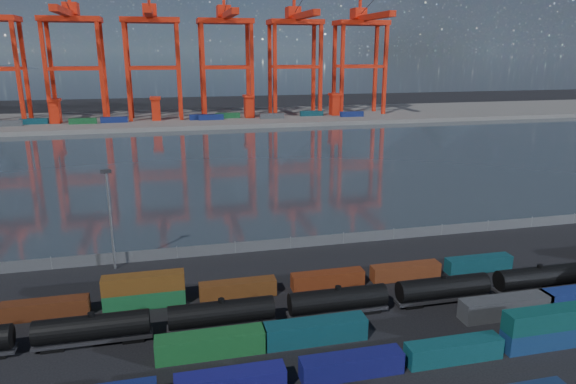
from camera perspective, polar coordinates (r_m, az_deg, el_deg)
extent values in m
plane|color=black|center=(68.70, 5.97, -14.68)|extent=(700.00, 700.00, 0.00)
plane|color=#273139|center=(165.79, -5.99, 3.39)|extent=(700.00, 700.00, 0.00)
cube|color=#514F4C|center=(268.76, -8.96, 8.11)|extent=(700.00, 70.00, 2.00)
cone|color=#1E2630|center=(1775.12, 7.68, 20.33)|extent=(960.00, 960.00, 380.00)
cone|color=#1E2630|center=(1922.74, 17.95, 18.17)|extent=(840.00, 840.00, 300.00)
cube|color=navy|center=(56.87, -6.38, -20.30)|extent=(11.49, 2.34, 2.49)
cube|color=#111358|center=(59.47, 7.09, -18.55)|extent=(11.49, 2.34, 2.49)
cube|color=#0E4349|center=(64.30, 17.92, -16.41)|extent=(11.49, 2.34, 2.49)
cube|color=navy|center=(71.01, 26.81, -14.19)|extent=(11.49, 2.34, 2.49)
cube|color=#0C413F|center=(69.88, 27.06, -12.40)|extent=(11.49, 2.34, 2.49)
cube|color=#175725|center=(62.91, -8.55, -16.38)|extent=(12.78, 2.60, 2.77)
cube|color=#0D3B45|center=(64.83, 3.03, -15.17)|extent=(12.78, 2.60, 2.77)
cube|color=#393B3D|center=(75.83, 23.01, -11.68)|extent=(12.78, 2.60, 2.77)
cube|color=#4C220F|center=(77.13, -25.36, -11.65)|extent=(11.06, 2.25, 2.40)
cube|color=#17562B|center=(75.30, -15.63, -11.32)|extent=(11.06, 2.25, 2.40)
cube|color=brown|center=(74.27, -15.76, -9.67)|extent=(11.06, 2.25, 2.40)
cube|color=#572E11|center=(75.65, -5.59, -10.66)|extent=(11.06, 2.25, 2.40)
cube|color=#63250E|center=(78.35, 4.44, -9.67)|extent=(11.06, 2.25, 2.40)
cube|color=#632C13|center=(82.81, 12.91, -8.60)|extent=(11.06, 2.25, 2.40)
cube|color=#0D3C45|center=(88.95, 20.41, -7.49)|extent=(11.06, 2.25, 2.40)
cylinder|color=black|center=(67.84, -20.90, -13.84)|extent=(13.30, 2.97, 2.97)
cylinder|color=black|center=(67.09, -21.04, -12.61)|extent=(0.82, 0.82, 0.51)
cube|color=black|center=(68.63, -20.77, -15.04)|extent=(13.82, 2.05, 0.41)
cube|color=black|center=(69.66, -24.62, -15.38)|extent=(2.56, 1.84, 0.61)
cube|color=black|center=(68.30, -16.77, -15.21)|extent=(2.56, 1.84, 0.61)
cylinder|color=black|center=(67.28, -7.38, -13.12)|extent=(13.30, 2.97, 2.97)
cylinder|color=black|center=(66.52, -7.43, -11.88)|extent=(0.82, 0.82, 0.51)
cube|color=black|center=(68.07, -7.33, -14.33)|extent=(13.82, 2.05, 0.41)
cube|color=black|center=(68.08, -11.31, -14.92)|extent=(2.56, 1.84, 0.61)
cube|color=black|center=(68.79, -3.38, -14.28)|extent=(2.56, 1.84, 0.61)
cylinder|color=black|center=(70.22, 5.57, -11.77)|extent=(13.30, 2.97, 2.97)
cylinder|color=black|center=(69.49, 5.60, -10.57)|extent=(0.82, 0.82, 0.51)
cube|color=black|center=(70.98, 5.53, -12.95)|extent=(13.82, 2.05, 0.41)
cube|color=black|center=(69.97, 1.84, -13.71)|extent=(2.56, 1.84, 0.61)
cube|color=black|center=(72.66, 9.05, -12.74)|extent=(2.56, 1.84, 0.61)
cylinder|color=black|center=(76.26, 16.84, -10.10)|extent=(13.30, 2.97, 2.97)
cylinder|color=black|center=(75.59, 16.94, -8.98)|extent=(0.82, 0.82, 0.51)
cube|color=black|center=(76.96, 16.74, -11.20)|extent=(13.82, 2.05, 0.41)
cube|color=black|center=(75.09, 13.60, -12.02)|extent=(2.56, 1.84, 0.61)
cube|color=black|center=(79.42, 19.66, -10.94)|extent=(2.56, 1.84, 0.61)
cylinder|color=black|center=(84.74, 26.07, -8.43)|extent=(13.30, 2.97, 2.97)
cylinder|color=black|center=(84.14, 26.20, -7.41)|extent=(0.82, 0.82, 0.51)
cube|color=black|center=(85.38, 25.94, -9.44)|extent=(13.82, 2.05, 0.41)
cube|color=black|center=(82.83, 23.38, -10.21)|extent=(2.56, 1.84, 0.61)
cube|color=black|center=(88.40, 28.26, -9.19)|extent=(2.56, 1.84, 0.61)
cube|color=#595B5E|center=(92.56, 0.29, -5.70)|extent=(160.00, 0.06, 2.00)
cylinder|color=slate|center=(92.38, -24.81, -7.18)|extent=(0.12, 0.12, 2.20)
cylinder|color=slate|center=(90.78, -18.59, -6.92)|extent=(0.12, 0.12, 2.20)
cylinder|color=slate|center=(90.26, -12.23, -6.57)|extent=(0.12, 0.12, 2.20)
cylinder|color=slate|center=(90.85, -5.89, -6.14)|extent=(0.12, 0.12, 2.20)
cylinder|color=slate|center=(92.52, 0.29, -5.64)|extent=(0.12, 0.12, 2.20)
cylinder|color=slate|center=(95.22, 6.17, -5.11)|extent=(0.12, 0.12, 2.20)
cylinder|color=slate|center=(98.86, 11.66, -4.57)|extent=(0.12, 0.12, 2.20)
cylinder|color=slate|center=(103.35, 16.72, -4.03)|extent=(0.12, 0.12, 2.20)
cylinder|color=slate|center=(108.57, 21.31, -3.51)|extent=(0.12, 0.12, 2.20)
cylinder|color=slate|center=(114.43, 25.46, -3.02)|extent=(0.12, 0.12, 2.20)
cylinder|color=slate|center=(120.83, 29.18, -2.57)|extent=(0.12, 0.12, 2.20)
cylinder|color=slate|center=(86.59, -19.09, -3.18)|extent=(0.36, 0.36, 16.00)
cube|color=black|center=(84.43, -19.58, 2.17)|extent=(1.60, 0.40, 0.60)
cube|color=red|center=(262.35, -27.77, 11.46)|extent=(1.71, 1.71, 48.12)
cube|color=red|center=(274.82, -27.14, 11.64)|extent=(1.71, 1.71, 48.12)
cube|color=red|center=(259.84, -25.28, 11.73)|extent=(1.71, 1.71, 48.12)
cube|color=red|center=(272.42, -24.75, 11.89)|extent=(1.71, 1.71, 48.12)
cube|color=red|center=(256.23, -20.03, 12.22)|extent=(1.71, 1.71, 48.12)
cube|color=red|center=(268.97, -19.73, 12.36)|extent=(1.71, 1.71, 48.12)
cube|color=red|center=(257.69, -22.73, 12.52)|extent=(23.53, 1.50, 1.50)
cube|color=red|center=(270.37, -22.31, 12.64)|extent=(23.53, 1.50, 1.50)
cube|color=red|center=(264.27, -23.02, 17.26)|extent=(26.73, 14.97, 2.35)
cube|color=red|center=(251.73, -23.55, 17.84)|extent=(3.21, 51.33, 2.67)
cube|color=red|center=(268.78, -22.98, 18.24)|extent=(6.42, 8.55, 5.35)
cube|color=red|center=(255.23, -17.41, 12.43)|extent=(1.71, 1.71, 48.12)
cube|color=red|center=(268.03, -17.24, 12.56)|extent=(1.71, 1.71, 48.12)
cube|color=red|center=(254.80, -12.01, 12.79)|extent=(1.71, 1.71, 48.12)
cube|color=red|center=(267.62, -12.09, 12.89)|extent=(1.71, 1.71, 48.12)
cube|color=red|center=(254.66, -14.75, 13.16)|extent=(23.53, 1.50, 1.50)
cube|color=red|center=(267.48, -14.71, 13.25)|extent=(23.53, 1.50, 1.50)
cube|color=red|center=(261.31, -15.07, 17.95)|extent=(26.73, 14.97, 2.35)
cube|color=red|center=(248.63, -15.17, 18.59)|extent=(3.21, 51.33, 2.67)
cube|color=red|center=(265.88, -15.12, 18.94)|extent=(6.42, 8.55, 5.35)
cube|color=red|center=(255.38, -9.37, 12.92)|extent=(1.71, 1.71, 48.12)
cube|color=red|center=(268.17, -9.58, 13.02)|extent=(1.71, 1.71, 48.12)
cube|color=red|center=(258.15, -4.02, 13.11)|extent=(1.71, 1.71, 48.12)
cube|color=red|center=(270.81, -4.48, 13.21)|extent=(1.71, 1.71, 48.12)
cube|color=red|center=(256.41, -6.70, 13.57)|extent=(23.53, 1.50, 1.50)
cube|color=red|center=(269.15, -7.04, 13.64)|extent=(23.53, 1.50, 1.50)
cube|color=red|center=(263.02, -7.03, 18.32)|extent=(26.73, 14.97, 2.35)
cube|color=red|center=(250.43, -6.69, 18.97)|extent=(3.21, 51.33, 2.67)
cube|color=red|center=(267.56, -7.18, 19.30)|extent=(6.42, 8.55, 5.35)
cube|color=red|center=(260.27, -1.46, 13.16)|extent=(1.71, 1.71, 48.12)
cube|color=red|center=(272.83, -2.03, 13.26)|extent=(1.71, 1.71, 48.12)
cube|color=red|center=(266.11, 3.63, 13.18)|extent=(1.71, 1.71, 48.12)
cube|color=red|center=(278.41, 2.85, 13.29)|extent=(1.71, 1.71, 48.12)
cube|color=red|center=(262.86, 1.12, 13.71)|extent=(23.53, 1.50, 1.50)
cube|color=red|center=(275.30, 0.43, 13.79)|extent=(23.53, 1.50, 1.50)
cube|color=red|center=(269.31, 0.78, 18.36)|extent=(26.73, 14.97, 2.35)
cube|color=red|center=(257.02, 1.52, 18.97)|extent=(3.21, 51.33, 2.67)
cube|color=red|center=(273.74, 0.56, 19.32)|extent=(6.42, 8.55, 5.35)
cube|color=red|center=(269.66, 6.03, 13.16)|extent=(1.71, 1.71, 48.12)
cube|color=red|center=(281.80, 5.15, 13.28)|extent=(1.71, 1.71, 48.12)
cube|color=red|center=(278.27, 10.73, 13.05)|extent=(1.71, 1.71, 48.12)
cube|color=red|center=(290.06, 9.69, 13.18)|extent=(1.71, 1.71, 48.12)
cube|color=red|center=(273.67, 8.44, 13.62)|extent=(23.53, 1.50, 1.50)
cube|color=red|center=(285.64, 7.47, 13.72)|extent=(23.53, 1.50, 1.50)
cube|color=red|center=(279.87, 8.12, 18.10)|extent=(26.73, 14.97, 2.35)
cube|color=red|center=(268.07, 9.18, 18.65)|extent=(3.21, 51.33, 2.67)
cube|color=red|center=(284.14, 7.83, 19.04)|extent=(6.42, 8.55, 5.35)
cylinder|color=black|center=(266.25, 9.47, 20.27)|extent=(0.26, 44.02, 14.52)
cube|color=navy|center=(253.37, -8.55, 8.22)|extent=(12.00, 2.44, 2.60)
cube|color=navy|center=(265.13, 7.09, 8.59)|extent=(12.00, 2.44, 2.60)
cube|color=navy|center=(254.44, -9.55, 8.21)|extent=(12.00, 2.44, 2.60)
cube|color=#0C3842|center=(262.97, -26.38, 7.06)|extent=(12.00, 2.44, 2.60)
cube|color=#3F4244|center=(260.84, -28.73, 6.71)|extent=(12.00, 2.44, 2.60)
cube|color=#3F4244|center=(255.62, -1.79, 8.44)|extent=(12.00, 2.44, 2.60)
cube|color=#144C23|center=(254.79, -21.84, 7.33)|extent=(12.00, 2.44, 2.60)
cube|color=navy|center=(254.46, -18.75, 7.61)|extent=(12.00, 2.44, 2.60)
cube|color=#144C23|center=(258.97, -6.71, 8.44)|extent=(12.00, 2.44, 2.60)
cube|color=#0C3842|center=(266.73, 2.64, 8.73)|extent=(12.00, 2.44, 2.60)
cube|color=red|center=(262.12, -24.41, 8.08)|extent=(4.00, 6.00, 10.00)
cube|color=red|center=(261.60, -24.55, 9.27)|extent=(5.00, 7.00, 1.20)
cube|color=red|center=(257.41, -14.45, 8.85)|extent=(4.00, 6.00, 10.00)
cube|color=red|center=(256.88, -14.53, 10.07)|extent=(5.00, 7.00, 1.20)
cube|color=red|center=(260.51, -4.39, 9.36)|extent=(4.00, 6.00, 10.00)
cube|color=red|center=(259.99, -4.42, 10.56)|extent=(5.00, 7.00, 1.20)
cube|color=red|center=(271.14, 5.17, 9.58)|extent=(4.00, 6.00, 10.00)
cube|color=red|center=(270.64, 5.20, 10.74)|extent=(5.00, 7.00, 1.20)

